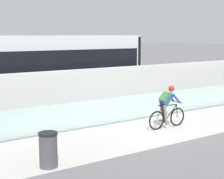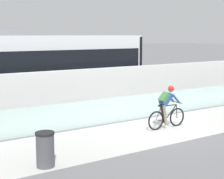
{
  "view_description": "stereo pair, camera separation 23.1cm",
  "coord_description": "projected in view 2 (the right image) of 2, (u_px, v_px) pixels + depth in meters",
  "views": [
    {
      "loc": [
        -8.74,
        -9.66,
        3.5
      ],
      "look_at": [
        -0.63,
        2.35,
        1.25
      ],
      "focal_mm": 57.02,
      "sensor_mm": 36.0,
      "label": 1
    },
    {
      "loc": [
        -8.54,
        -9.79,
        3.5
      ],
      "look_at": [
        -0.63,
        2.35,
        1.25
      ],
      "focal_mm": 57.02,
      "sensor_mm": 36.0,
      "label": 2
    }
  ],
  "objects": [
    {
      "name": "tram_rail_near",
      "position": [
        82.0,
        103.0,
        18.33
      ],
      "size": [
        32.0,
        0.08,
        0.01
      ],
      "primitive_type": "cube",
      "color": "#595654",
      "rests_on": "ground"
    },
    {
      "name": "tram_rail_far",
      "position": [
        70.0,
        99.0,
        19.51
      ],
      "size": [
        32.0,
        0.08,
        0.01
      ],
      "primitive_type": "cube",
      "color": "#595654",
      "rests_on": "ground"
    },
    {
      "name": "bike_path_deck",
      "position": [
        160.0,
        129.0,
        13.25
      ],
      "size": [
        32.0,
        3.2,
        0.01
      ],
      "primitive_type": "cube",
      "color": "beige",
      "rests_on": "ground"
    },
    {
      "name": "ground_plane",
      "position": [
        160.0,
        129.0,
        13.25
      ],
      "size": [
        200.0,
        200.0,
        0.0
      ],
      "primitive_type": "plane",
      "color": "slate"
    },
    {
      "name": "cyclist_on_bike",
      "position": [
        167.0,
        107.0,
        13.28
      ],
      "size": [
        1.77,
        0.58,
        1.61
      ],
      "color": "black",
      "rests_on": "ground"
    },
    {
      "name": "concrete_barrier_wall",
      "position": [
        108.0,
        90.0,
        16.12
      ],
      "size": [
        32.0,
        0.36,
        2.01
      ],
      "primitive_type": "cube",
      "color": "silver",
      "rests_on": "ground"
    },
    {
      "name": "glass_parapet",
      "position": [
        131.0,
        108.0,
        14.7
      ],
      "size": [
        32.0,
        0.05,
        1.0
      ],
      "primitive_type": "cube",
      "color": "#ADC6C1",
      "rests_on": "ground"
    },
    {
      "name": "trash_bin",
      "position": [
        45.0,
        150.0,
        9.4
      ],
      "size": [
        0.51,
        0.51,
        0.96
      ],
      "color": "#47474C",
      "rests_on": "ground"
    },
    {
      "name": "tram",
      "position": [
        37.0,
        67.0,
        17.49
      ],
      "size": [
        11.06,
        2.54,
        3.81
      ],
      "color": "silver",
      "rests_on": "ground"
    }
  ]
}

